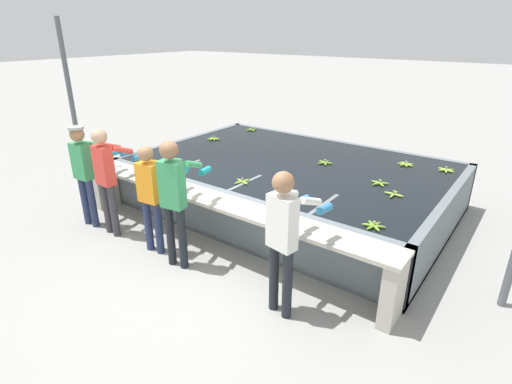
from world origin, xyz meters
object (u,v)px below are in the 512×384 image
banana_bunch_floating_1 (181,166)px  worker_2 (151,190)px  worker_4 (284,231)px  banana_bunch_floating_9 (446,170)px  knife_0 (108,166)px  worker_0 (85,167)px  banana_bunch_floating_7 (214,139)px  banana_bunch_floating_0 (374,226)px  support_post_left (73,110)px  banana_bunch_floating_5 (325,163)px  banana_bunch_floating_4 (380,183)px  worker_3 (174,193)px  banana_bunch_floating_3 (394,194)px  banana_bunch_floating_6 (406,164)px  worker_1 (107,172)px  banana_bunch_floating_8 (242,181)px  banana_bunch_floating_2 (252,130)px

banana_bunch_floating_1 → worker_2: bearing=-60.8°
worker_4 → banana_bunch_floating_9: 3.77m
banana_bunch_floating_9 → knife_0: banana_bunch_floating_9 is taller
worker_0 → banana_bunch_floating_7: worker_0 is taller
worker_0 → banana_bunch_floating_0: size_ratio=5.83×
support_post_left → banana_bunch_floating_5: bearing=26.5°
banana_bunch_floating_4 → banana_bunch_floating_9: (0.66, 1.24, -0.00)m
worker_0 → banana_bunch_floating_4: 4.57m
worker_3 → banana_bunch_floating_4: (1.80, 2.46, -0.22)m
banana_bunch_floating_4 → banana_bunch_floating_5: same height
banana_bunch_floating_3 → banana_bunch_floating_4: (-0.32, 0.31, -0.00)m
worker_2 → banana_bunch_floating_6: 4.25m
worker_2 → banana_bunch_floating_1: worker_2 is taller
knife_0 → worker_0: bearing=-73.2°
worker_1 → knife_0: (-0.71, 0.49, -0.17)m
worker_3 → banana_bunch_floating_0: size_ratio=6.23×
banana_bunch_floating_1 → banana_bunch_floating_8: same height
worker_2 → banana_bunch_floating_4: (2.35, 2.38, -0.09)m
banana_bunch_floating_3 → support_post_left: bearing=-166.2°
banana_bunch_floating_6 → banana_bunch_floating_9: 0.63m
worker_4 → banana_bunch_floating_3: size_ratio=6.06×
banana_bunch_floating_5 → banana_bunch_floating_8: 1.68m
banana_bunch_floating_1 → support_post_left: (-2.32, -0.44, 0.75)m
banana_bunch_floating_2 → worker_3: bearing=-65.7°
banana_bunch_floating_9 → banana_bunch_floating_7: bearing=-169.8°
worker_2 → banana_bunch_floating_5: (1.22, 2.78, -0.09)m
banana_bunch_floating_2 → banana_bunch_floating_6: size_ratio=0.95×
worker_0 → worker_1: worker_1 is taller
banana_bunch_floating_0 → banana_bunch_floating_9: same height
banana_bunch_floating_3 → banana_bunch_floating_6: same height
worker_0 → banana_bunch_floating_6: bearing=42.9°
worker_0 → worker_2: (1.50, 0.07, -0.05)m
banana_bunch_floating_4 → support_post_left: support_post_left is taller
banana_bunch_floating_0 → banana_bunch_floating_6: same height
worker_4 → banana_bunch_floating_9: (0.79, 3.68, -0.18)m
worker_3 → banana_bunch_floating_7: (-1.97, 2.90, -0.22)m
banana_bunch_floating_1 → knife_0: banana_bunch_floating_1 is taller
worker_0 → banana_bunch_floating_6: (3.88, 3.60, -0.15)m
worker_2 → support_post_left: size_ratio=0.49×
banana_bunch_floating_9 → worker_1: bearing=-137.1°
banana_bunch_floating_8 → banana_bunch_floating_7: bearing=141.7°
banana_bunch_floating_5 → support_post_left: (-4.18, -2.08, 0.75)m
banana_bunch_floating_3 → banana_bunch_floating_9: bearing=77.7°
banana_bunch_floating_0 → banana_bunch_floating_4: (-0.46, 1.40, 0.00)m
worker_3 → knife_0: bearing=166.9°
banana_bunch_floating_9 → support_post_left: support_post_left is taller
banana_bunch_floating_2 → banana_bunch_floating_7: 1.14m
banana_bunch_floating_2 → knife_0: bearing=-96.3°
banana_bunch_floating_0 → banana_bunch_floating_3: (-0.14, 1.10, 0.00)m
banana_bunch_floating_7 → worker_4: bearing=-38.5°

